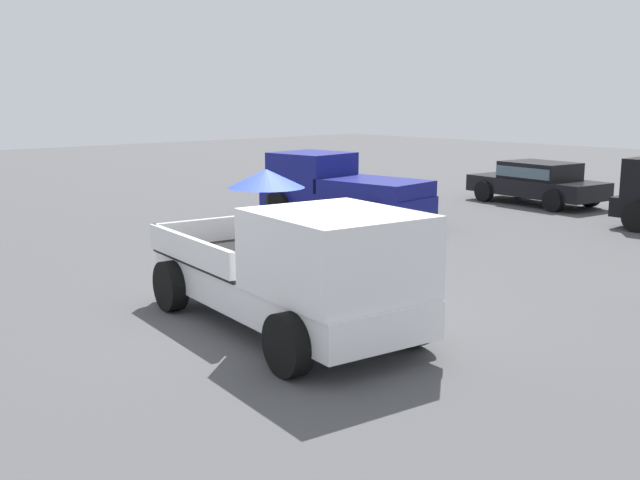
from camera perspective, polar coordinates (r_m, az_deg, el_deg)
The scene contains 4 objects.
ground_plane at distance 11.33m, azimuth -2.93°, elevation -6.52°, with size 80.00×80.00×0.00m, color #4C4C4F.
pickup_truck_main at distance 10.70m, azimuth -1.63°, elevation -2.20°, with size 5.24×2.73×2.28m.
pickup_truck_far at distance 20.68m, azimuth 1.44°, elevation 3.90°, with size 4.99×2.65×1.80m.
parked_sedan_far at distance 24.66m, azimuth 16.04°, elevation 4.31°, with size 4.46×2.33×1.33m.
Camera 1 is at (8.49, -6.70, 3.39)m, focal length 42.58 mm.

